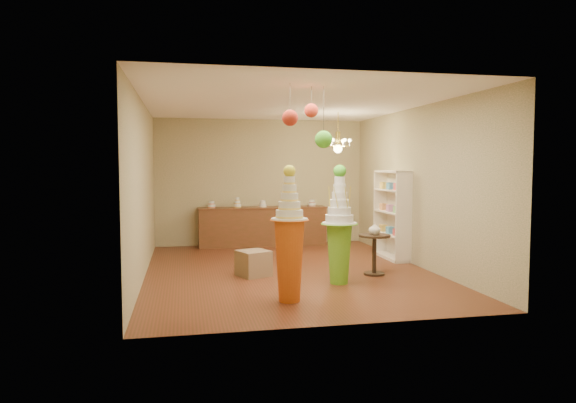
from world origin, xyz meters
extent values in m
plane|color=#592A18|center=(0.00, 0.00, 0.00)|extent=(6.50, 6.50, 0.00)
plane|color=white|center=(0.00, 0.00, 3.00)|extent=(6.50, 6.50, 0.00)
cube|color=tan|center=(0.00, 3.25, 1.50)|extent=(5.00, 0.04, 3.00)
cube|color=tan|center=(0.00, -3.25, 1.50)|extent=(5.00, 0.04, 3.00)
cube|color=tan|center=(-2.50, 0.00, 1.50)|extent=(0.04, 6.50, 3.00)
cube|color=tan|center=(2.50, 0.00, 1.50)|extent=(0.04, 6.50, 3.00)
cone|color=#64B428|center=(0.61, -1.16, 0.48)|extent=(0.48, 0.48, 0.96)
cylinder|color=silver|center=(0.61, -1.16, 0.98)|extent=(0.64, 0.64, 0.03)
cylinder|color=silver|center=(0.61, -1.16, 1.05)|extent=(0.52, 0.52, 0.12)
cylinder|color=silver|center=(0.61, -1.16, 1.17)|extent=(0.43, 0.43, 0.12)
cylinder|color=silver|center=(0.61, -1.16, 1.30)|extent=(0.35, 0.35, 0.12)
cylinder|color=silver|center=(0.61, -1.16, 1.42)|extent=(0.29, 0.29, 0.12)
cylinder|color=silver|center=(0.61, -1.16, 1.54)|extent=(0.24, 0.24, 0.12)
cylinder|color=silver|center=(0.61, -1.16, 1.66)|extent=(0.19, 0.19, 0.12)
sphere|color=green|center=(0.61, -1.16, 1.81)|extent=(0.20, 0.20, 0.20)
cone|color=#C65417|center=(-0.39, -2.06, 0.57)|extent=(0.45, 0.45, 1.14)
cylinder|color=silver|center=(-0.39, -2.06, 1.15)|extent=(0.54, 0.54, 0.03)
cylinder|color=silver|center=(-0.39, -2.06, 1.23)|extent=(0.40, 0.40, 0.12)
cylinder|color=silver|center=(-0.39, -2.06, 1.34)|extent=(0.32, 0.32, 0.12)
cylinder|color=silver|center=(-0.39, -2.06, 1.46)|extent=(0.26, 0.26, 0.12)
cylinder|color=silver|center=(-0.39, -2.06, 1.58)|extent=(0.21, 0.21, 0.12)
cylinder|color=silver|center=(-0.39, -2.06, 1.69)|extent=(0.17, 0.17, 0.12)
sphere|color=yellow|center=(-0.39, -2.06, 1.82)|extent=(0.17, 0.17, 0.17)
cube|color=#826446|center=(-0.67, -0.32, 0.22)|extent=(0.64, 0.64, 0.44)
cube|color=brown|center=(0.00, 2.97, 0.45)|extent=(3.00, 0.50, 0.90)
cube|color=brown|center=(0.00, 2.97, 0.91)|extent=(3.04, 0.54, 0.03)
cylinder|color=silver|center=(-1.20, 2.97, 1.00)|extent=(0.18, 0.18, 0.16)
cylinder|color=silver|center=(-0.60, 2.97, 1.04)|extent=(0.18, 0.18, 0.24)
cylinder|color=silver|center=(0.00, 2.97, 1.00)|extent=(0.18, 0.18, 0.16)
cylinder|color=silver|center=(0.60, 2.97, 1.04)|extent=(0.18, 0.18, 0.24)
cylinder|color=silver|center=(1.20, 2.97, 1.00)|extent=(0.18, 0.18, 0.16)
cube|color=white|center=(2.48, 0.80, 0.90)|extent=(0.04, 1.20, 1.80)
cube|color=white|center=(2.32, 0.80, 0.50)|extent=(0.30, 1.14, 0.03)
cube|color=white|center=(2.32, 0.80, 0.95)|extent=(0.30, 1.14, 0.03)
cube|color=white|center=(2.32, 0.80, 1.40)|extent=(0.30, 1.14, 0.03)
cylinder|color=black|center=(1.41, -0.64, 0.02)|extent=(0.48, 0.48, 0.04)
cylinder|color=black|center=(1.41, -0.64, 0.34)|extent=(0.10, 0.10, 0.69)
cylinder|color=black|center=(1.41, -0.64, 0.69)|extent=(0.72, 0.72, 0.04)
imported|color=white|center=(1.41, -0.64, 0.81)|extent=(0.22, 0.22, 0.21)
cylinder|color=#3C362B|center=(-0.42, -2.22, 2.77)|extent=(0.01, 0.01, 0.46)
sphere|color=#AC2A1A|center=(-0.42, -2.22, 2.54)|extent=(0.22, 0.22, 0.22)
cylinder|color=#3C362B|center=(0.10, -2.04, 2.63)|extent=(0.01, 0.01, 0.74)
sphere|color=green|center=(0.10, -2.04, 2.26)|extent=(0.24, 0.24, 0.24)
cylinder|color=#3C362B|center=(-0.06, -1.98, 2.83)|extent=(0.01, 0.01, 0.33)
sphere|color=#AC2A1A|center=(-0.06, -1.98, 2.67)|extent=(0.20, 0.20, 0.20)
cylinder|color=gold|center=(1.33, 1.29, 2.75)|extent=(0.02, 0.02, 0.50)
cylinder|color=gold|center=(1.33, 1.29, 2.45)|extent=(0.10, 0.10, 0.30)
sphere|color=#F1D884|center=(1.33, 1.29, 2.25)|extent=(0.18, 0.18, 0.18)
camera|label=1|loc=(-1.83, -8.99, 1.90)|focal=32.00mm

